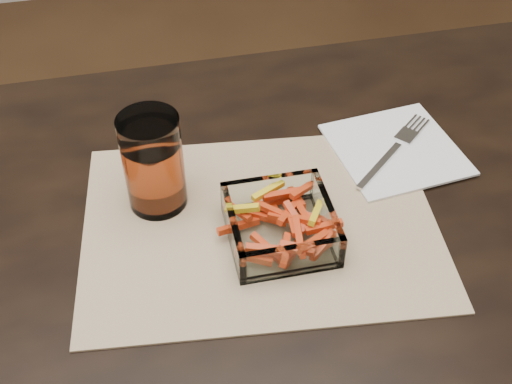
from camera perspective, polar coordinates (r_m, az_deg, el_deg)
dining_table at (r=0.85m, az=-6.27°, el=-10.74°), size 1.60×0.90×0.75m
placemat at (r=0.82m, az=0.39°, el=-2.81°), size 0.48×0.38×0.00m
glass_bowl at (r=0.79m, az=2.17°, el=-3.09°), size 0.13×0.13×0.05m
tumbler at (r=0.82m, az=-9.08°, el=2.35°), size 0.08×0.08×0.13m
napkin at (r=0.95m, az=12.30°, el=3.74°), size 0.19×0.19×0.00m
fork at (r=0.94m, az=12.26°, el=3.83°), size 0.16×0.14×0.00m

